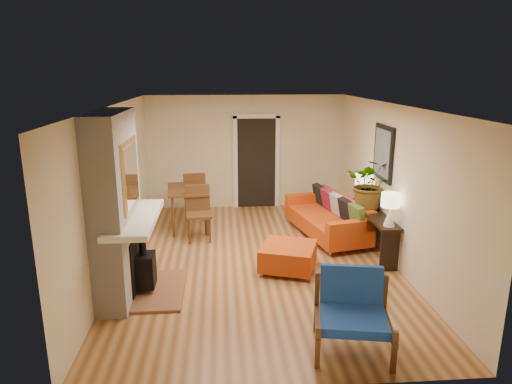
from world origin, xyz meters
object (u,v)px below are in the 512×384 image
dining_table (192,196)px  console_table (373,220)px  sofa (330,217)px  lamp_near (390,206)px  houseplant (371,183)px  ottoman (288,256)px  blue_chair (352,307)px  lamp_far (363,184)px

dining_table → console_table: size_ratio=1.05×
sofa → lamp_near: size_ratio=4.17×
dining_table → console_table: (3.24, -1.51, -0.10)m
lamp_near → houseplant: size_ratio=0.58×
console_table → sofa: bearing=122.8°
console_table → dining_table: bearing=155.0°
ottoman → blue_chair: (0.43, -2.12, 0.24)m
dining_table → lamp_far: bearing=-14.4°
ottoman → lamp_far: (1.60, 1.36, 0.82)m
console_table → lamp_near: 0.88m
blue_chair → houseplant: bearing=68.9°
houseplant → lamp_far: bearing=88.7°
dining_table → lamp_near: lamp_near is taller
ottoman → lamp_far: bearing=40.3°
dining_table → console_table: dining_table is taller
houseplant → ottoman: bearing=-150.4°
console_table → lamp_near: lamp_near is taller
lamp_far → houseplant: houseplant is taller
ottoman → console_table: size_ratio=0.57×
console_table → houseplant: houseplant is taller
dining_table → houseplant: 3.51m
lamp_near → sofa: bearing=109.2°
sofa → console_table: bearing=-57.2°
sofa → lamp_near: 1.83m
blue_chair → console_table: size_ratio=0.54×
blue_chair → console_table: (1.17, 2.79, 0.09)m
console_table → lamp_far: (0.00, 0.68, 0.49)m
sofa → blue_chair: (-0.62, -3.65, 0.12)m
blue_chair → lamp_far: bearing=71.3°
lamp_far → ottoman: bearing=-139.7°
console_table → lamp_far: size_ratio=3.43×
blue_chair → ottoman: bearing=101.4°
sofa → console_table: 1.05m
ottoman → dining_table: bearing=126.9°
ottoman → dining_table: dining_table is taller
dining_table → console_table: bearing=-25.0°
ottoman → sofa: bearing=55.8°
sofa → dining_table: dining_table is taller
houseplant → dining_table: bearing=158.4°
lamp_far → houseplant: bearing=-91.3°
blue_chair → lamp_far: size_ratio=1.84×
ottoman → lamp_far: 2.25m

